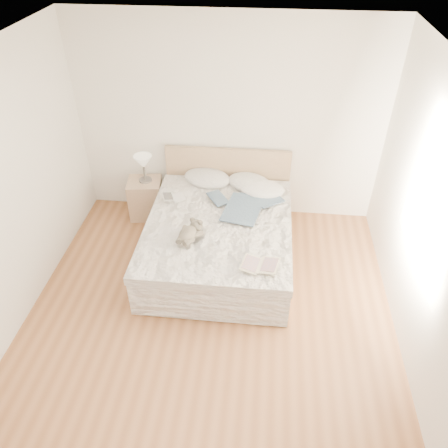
{
  "coord_description": "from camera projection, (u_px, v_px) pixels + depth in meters",
  "views": [
    {
      "loc": [
        0.5,
        -2.97,
        3.74
      ],
      "look_at": [
        0.07,
        1.05,
        0.62
      ],
      "focal_mm": 35.0,
      "sensor_mm": 36.0,
      "label": 1
    }
  ],
  "objects": [
    {
      "name": "floor",
      "position": [
        207.0,
        329.0,
        4.67
      ],
      "size": [
        4.0,
        4.5,
        0.0
      ],
      "primitive_type": "cube",
      "color": "brown",
      "rests_on": "ground"
    },
    {
      "name": "ceiling",
      "position": [
        198.0,
        78.0,
        3.02
      ],
      "size": [
        4.0,
        4.5,
        0.0
      ],
      "primitive_type": "cube",
      "color": "white",
      "rests_on": "ground"
    },
    {
      "name": "wall_back",
      "position": [
        228.0,
        122.0,
        5.62
      ],
      "size": [
        4.0,
        0.02,
        2.7
      ],
      "primitive_type": "cube",
      "color": "white",
      "rests_on": "ground"
    },
    {
      "name": "wall_right",
      "position": [
        438.0,
        246.0,
        3.68
      ],
      "size": [
        0.02,
        4.5,
        2.7
      ],
      "primitive_type": "cube",
      "color": "white",
      "rests_on": "ground"
    },
    {
      "name": "window",
      "position": [
        431.0,
        215.0,
        3.85
      ],
      "size": [
        0.02,
        1.3,
        1.1
      ],
      "primitive_type": "cube",
      "color": "white",
      "rests_on": "wall_right"
    },
    {
      "name": "bed",
      "position": [
        220.0,
        237.0,
        5.42
      ],
      "size": [
        1.72,
        2.14,
        1.0
      ],
      "color": "tan",
      "rests_on": "floor"
    },
    {
      "name": "nightstand",
      "position": [
        146.0,
        198.0,
        6.14
      ],
      "size": [
        0.5,
        0.46,
        0.56
      ],
      "primitive_type": "cube",
      "rotation": [
        0.0,
        0.0,
        0.14
      ],
      "color": "tan",
      "rests_on": "floor"
    },
    {
      "name": "table_lamp",
      "position": [
        143.0,
        163.0,
        5.81
      ],
      "size": [
        0.31,
        0.31,
        0.38
      ],
      "color": "#4F4844",
      "rests_on": "nightstand"
    },
    {
      "name": "pillow_left",
      "position": [
        207.0,
        178.0,
        5.88
      ],
      "size": [
        0.74,
        0.6,
        0.19
      ],
      "primitive_type": "ellipsoid",
      "rotation": [
        0.0,
        0.0,
        -0.26
      ],
      "color": "silver",
      "rests_on": "bed"
    },
    {
      "name": "pillow_middle",
      "position": [
        250.0,
        183.0,
        5.79
      ],
      "size": [
        0.72,
        0.63,
        0.18
      ],
      "primitive_type": "ellipsoid",
      "rotation": [
        0.0,
        0.0,
        -0.41
      ],
      "color": "white",
      "rests_on": "bed"
    },
    {
      "name": "pillow_right",
      "position": [
        262.0,
        189.0,
        5.66
      ],
      "size": [
        0.6,
        0.44,
        0.17
      ],
      "primitive_type": "ellipsoid",
      "rotation": [
        0.0,
        0.0,
        -0.07
      ],
      "color": "white",
      "rests_on": "bed"
    },
    {
      "name": "blouse",
      "position": [
        243.0,
        209.0,
        5.34
      ],
      "size": [
        0.79,
        0.82,
        0.03
      ],
      "primitive_type": null,
      "rotation": [
        0.0,
        0.0,
        -0.19
      ],
      "color": "#34495F",
      "rests_on": "bed"
    },
    {
      "name": "photo_book",
      "position": [
        174.0,
        197.0,
        5.53
      ],
      "size": [
        0.35,
        0.3,
        0.02
      ],
      "primitive_type": "cube",
      "rotation": [
        0.0,
        0.0,
        0.39
      ],
      "color": "white",
      "rests_on": "bed"
    },
    {
      "name": "childrens_book",
      "position": [
        260.0,
        265.0,
        4.54
      ],
      "size": [
        0.44,
        0.35,
        0.03
      ],
      "primitive_type": "cube",
      "rotation": [
        0.0,
        0.0,
        -0.22
      ],
      "color": "beige",
      "rests_on": "bed"
    },
    {
      "name": "teddy_bear",
      "position": [
        188.0,
        238.0,
        4.85
      ],
      "size": [
        0.34,
        0.39,
        0.18
      ],
      "primitive_type": null,
      "rotation": [
        0.0,
        0.0,
        -0.35
      ],
      "color": "#62594B",
      "rests_on": "bed"
    }
  ]
}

